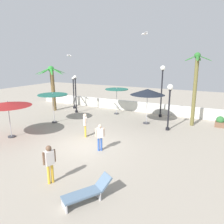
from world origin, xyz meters
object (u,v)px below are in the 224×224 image
object	(u,v)px
guest_1	(85,123)
guest_2	(49,161)
lamp_post_2	(169,100)
lamp_post_1	(76,92)
guest_0	(100,135)
patio_umbrella_2	(8,104)
patio_umbrella_0	(53,96)
seagull_1	(145,34)
lamp_post_3	(74,92)
planter	(220,122)
patio_umbrella_1	(148,92)
palm_tree_0	(52,82)
palm_tree_2	(195,83)
patio_umbrella_3	(117,91)
lamp_post_0	(162,83)
seagull_0	(69,56)
lounge_chair_0	(88,192)

from	to	relation	value
guest_1	guest_2	bearing A→B (deg)	-70.86
lamp_post_2	guest_1	bearing A→B (deg)	-139.68
lamp_post_1	guest_0	distance (m)	9.55
patio_umbrella_2	lamp_post_2	xyz separation A→B (m)	(9.10, 6.33, 0.04)
patio_umbrella_0	guest_1	xyz separation A→B (m)	(4.22, -1.62, -1.25)
guest_2	seagull_1	distance (m)	9.55
lamp_post_3	planter	bearing A→B (deg)	0.21
patio_umbrella_1	patio_umbrella_2	xyz separation A→B (m)	(-7.15, -7.21, -0.33)
palm_tree_0	patio_umbrella_2	bearing A→B (deg)	-68.66
patio_umbrella_0	guest_1	bearing A→B (deg)	-21.01
patio_umbrella_1	palm_tree_2	xyz separation A→B (m)	(3.37, 1.19, 0.80)
patio_umbrella_0	lamp_post_2	xyz separation A→B (m)	(8.89, 2.34, 0.09)
lamp_post_3	guest_0	size ratio (longest dim) A/B	2.14
palm_tree_0	lamp_post_2	distance (m)	12.02
palm_tree_0	planter	world-z (taller)	palm_tree_0
palm_tree_2	guest_0	size ratio (longest dim) A/B	3.59
guest_1	patio_umbrella_3	bearing A→B (deg)	97.30
palm_tree_0	lamp_post_0	size ratio (longest dim) A/B	0.98
patio_umbrella_3	lamp_post_0	distance (m)	4.23
patio_umbrella_1	seagull_0	xyz separation A→B (m)	(-5.62, -2.53, 2.82)
lamp_post_1	guest_1	bearing A→B (deg)	-48.50
seagull_1	guest_2	bearing A→B (deg)	-100.19
lamp_post_3	seagull_0	bearing A→B (deg)	-54.61
seagull_0	lamp_post_2	bearing A→B (deg)	12.24
lamp_post_0	lamp_post_2	world-z (taller)	lamp_post_0
patio_umbrella_1	seagull_1	distance (m)	4.88
patio_umbrella_3	seagull_0	bearing A→B (deg)	-115.85
patio_umbrella_3	guest_1	bearing A→B (deg)	-82.70
lamp_post_3	seagull_1	world-z (taller)	seagull_1
guest_1	seagull_1	xyz separation A→B (m)	(3.20, 2.25, 5.73)
lamp_post_3	seagull_0	world-z (taller)	seagull_0
patio_umbrella_2	guest_1	xyz separation A→B (m)	(4.43, 2.36, -1.30)
lamp_post_2	planter	world-z (taller)	lamp_post_2
palm_tree_2	guest_0	bearing A→B (deg)	-118.35
patio_umbrella_3	lamp_post_1	xyz separation A→B (m)	(-3.81, -1.30, -0.19)
lounge_chair_0	guest_0	xyz separation A→B (m)	(-1.87, 4.09, 0.56)
palm_tree_0	seagull_0	size ratio (longest dim) A/B	4.18
lamp_post_3	lounge_chair_0	xyz separation A→B (m)	(9.84, -12.20, -1.38)
patio_umbrella_1	palm_tree_0	distance (m)	10.02
lamp_post_3	palm_tree_2	bearing A→B (deg)	-2.79
palm_tree_0	planter	size ratio (longest dim) A/B	5.32
patio_umbrella_1	seagull_0	bearing A→B (deg)	-155.79
lamp_post_2	palm_tree_2	bearing A→B (deg)	55.47
planter	lamp_post_1	bearing A→B (deg)	-173.64
guest_2	planter	bearing A→B (deg)	62.39
patio_umbrella_3	lamp_post_3	distance (m)	5.13
guest_2	seagull_0	distance (m)	10.00
patio_umbrella_2	seagull_1	distance (m)	9.96
seagull_0	planter	distance (m)	12.86
palm_tree_0	lamp_post_0	world-z (taller)	lamp_post_0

